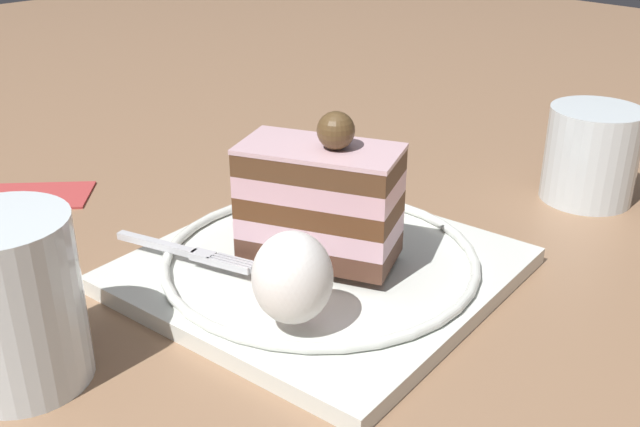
# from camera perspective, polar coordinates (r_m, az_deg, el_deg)

# --- Properties ---
(ground_plane) EXTENTS (2.40, 2.40, 0.00)m
(ground_plane) POSITION_cam_1_polar(r_m,az_deg,el_deg) (0.52, -4.11, -4.82)
(ground_plane) COLOR #916C4E
(dessert_plate) EXTENTS (0.26, 0.26, 0.02)m
(dessert_plate) POSITION_cam_1_polar(r_m,az_deg,el_deg) (0.51, 0.00, -4.01)
(dessert_plate) COLOR white
(dessert_plate) RESTS_ON ground_plane
(cake_slice) EXTENTS (0.09, 0.12, 0.10)m
(cake_slice) POSITION_cam_1_polar(r_m,az_deg,el_deg) (0.49, 0.01, 1.06)
(cake_slice) COLOR #543325
(cake_slice) RESTS_ON dessert_plate
(whipped_cream_dollop) EXTENTS (0.05, 0.05, 0.06)m
(whipped_cream_dollop) POSITION_cam_1_polar(r_m,az_deg,el_deg) (0.42, -2.12, -4.91)
(whipped_cream_dollop) COLOR white
(whipped_cream_dollop) RESTS_ON dessert_plate
(fork) EXTENTS (0.04, 0.11, 0.00)m
(fork) POSITION_cam_1_polar(r_m,az_deg,el_deg) (0.51, -10.06, -2.92)
(fork) COLOR silver
(fork) RESTS_ON dessert_plate
(drink_glass_near) EXTENTS (0.08, 0.08, 0.08)m
(drink_glass_near) POSITION_cam_1_polar(r_m,az_deg,el_deg) (0.66, 19.98, 3.92)
(drink_glass_near) COLOR silver
(drink_glass_near) RESTS_ON ground_plane
(drink_glass_far) EXTENTS (0.07, 0.07, 0.10)m
(drink_glass_far) POSITION_cam_1_polar(r_m,az_deg,el_deg) (0.43, -22.26, -6.99)
(drink_glass_far) COLOR silver
(drink_glass_far) RESTS_ON ground_plane
(folded_napkin) EXTENTS (0.11, 0.11, 0.00)m
(folded_napkin) POSITION_cam_1_polar(r_m,az_deg,el_deg) (0.68, -21.31, 1.33)
(folded_napkin) COLOR #B23A39
(folded_napkin) RESTS_ON ground_plane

